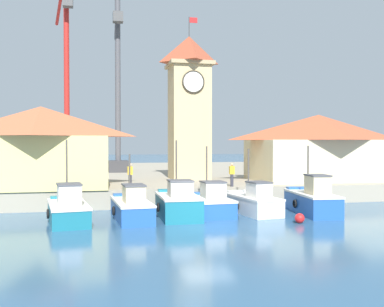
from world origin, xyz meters
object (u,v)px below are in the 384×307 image
fishing_boat_left_outer (132,207)px  fishing_boat_mid_right (312,200)px  port_crane_near (66,92)px  fishing_boat_mid_left (209,203)px  dock_worker_along_quay (130,175)px  fishing_boat_left_inner (178,204)px  fishing_boat_center (253,202)px  fishing_boat_far_left (68,209)px  clock_tower (189,104)px  port_crane_far (118,102)px  warehouse_left (41,146)px  dock_worker_near_tower (232,174)px  warehouse_right (318,147)px  mooring_buoy (300,218)px

fishing_boat_left_outer → fishing_boat_mid_right: 10.73m
port_crane_near → fishing_boat_left_outer: bearing=-78.6°
fishing_boat_left_outer → fishing_boat_mid_left: fishing_boat_mid_left is taller
dock_worker_along_quay → fishing_boat_left_inner: bearing=-68.5°
fishing_boat_center → fishing_boat_far_left: bearing=-175.7°
clock_tower → port_crane_far: (-5.37, 10.47, 1.03)m
fishing_boat_left_inner → fishing_boat_mid_left: bearing=18.6°
warehouse_left → dock_worker_near_tower: (12.79, -2.55, -1.96)m
fishing_boat_mid_left → fishing_boat_center: fishing_boat_mid_left is taller
port_crane_far → fishing_boat_mid_right: bearing=-65.4°
warehouse_right → dock_worker_near_tower: bearing=-155.7°
warehouse_left → warehouse_right: bearing=3.5°
fishing_boat_left_outer → warehouse_right: size_ratio=0.48×
fishing_boat_far_left → fishing_boat_mid_left: fishing_boat_far_left is taller
fishing_boat_mid_right → fishing_boat_mid_left: bearing=172.1°
fishing_boat_left_inner → port_crane_far: (-2.22, 22.43, 7.76)m
fishing_boat_center → dock_worker_along_quay: (-6.95, 5.01, 1.40)m
warehouse_right → port_crane_far: 21.20m
dock_worker_along_quay → port_crane_near: bearing=105.9°
port_crane_far → fishing_boat_far_left: bearing=-99.5°
fishing_boat_mid_right → clock_tower: (-4.97, 12.13, 6.71)m
fishing_boat_far_left → port_crane_far: size_ratio=0.29×
warehouse_left → port_crane_near: 17.68m
fishing_boat_left_outer → fishing_boat_center: (7.31, 0.68, -0.01)m
fishing_boat_mid_right → warehouse_left: bearing=155.4°
warehouse_right → port_crane_near: size_ratio=0.51×
fishing_boat_left_inner → mooring_buoy: bearing=-26.1°
fishing_boat_center → port_crane_near: 27.82m
mooring_buoy → dock_worker_near_tower: dock_worker_near_tower is taller
fishing_boat_left_outer → clock_tower: bearing=64.3°
dock_worker_near_tower → fishing_boat_left_outer: bearing=-146.9°
fishing_boat_left_outer → port_crane_far: 23.76m
fishing_boat_left_inner → port_crane_far: bearing=95.6°
fishing_boat_left_inner → mooring_buoy: 6.69m
port_crane_far → fishing_boat_center: bearing=-72.3°
fishing_boat_mid_right → warehouse_right: (5.04, 8.75, 3.13)m
warehouse_right → mooring_buoy: 14.05m
fishing_boat_left_outer → fishing_boat_left_inner: fishing_boat_left_inner is taller
fishing_boat_left_outer → clock_tower: size_ratio=0.39×
dock_worker_along_quay → warehouse_right: bearing=10.6°
fishing_boat_left_outer → fishing_boat_left_inner: (2.61, -0.01, 0.11)m
clock_tower → dock_worker_near_tower: 9.16m
warehouse_left → dock_worker_along_quay: bearing=-15.1°
fishing_boat_left_inner → warehouse_right: bearing=33.1°
port_crane_near → port_crane_far: (5.25, -1.64, -1.02)m
clock_tower → dock_worker_near_tower: (1.49, -7.22, -5.44)m
fishing_boat_mid_left → port_crane_near: size_ratio=0.20×
fishing_boat_left_outer → port_crane_far: port_crane_far is taller
fishing_boat_mid_left → warehouse_left: size_ratio=0.46×
fishing_boat_left_outer → mooring_buoy: bearing=-18.9°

